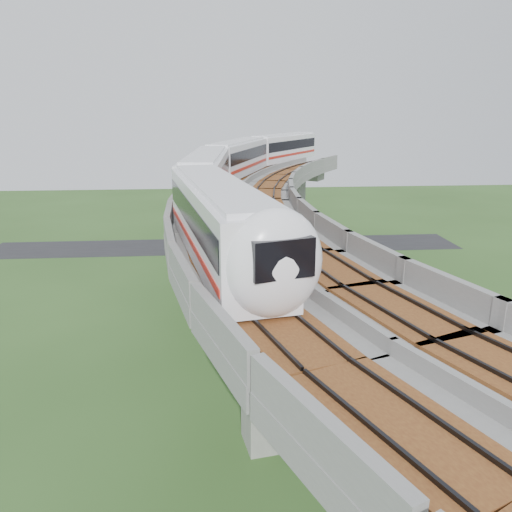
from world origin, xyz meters
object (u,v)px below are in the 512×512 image
object	(u,v)px
car_white	(473,369)
car_dark	(398,297)
car_red	(479,392)
metro_train	(247,167)

from	to	relation	value
car_white	car_dark	bearing A→B (deg)	50.15
car_white	car_dark	size ratio (longest dim) A/B	0.71
car_white	car_red	size ratio (longest dim) A/B	0.83
metro_train	car_white	xyz separation A→B (m)	(13.95, -15.84, -11.71)
car_white	car_red	xyz separation A→B (m)	(-1.04, -2.79, 0.09)
car_dark	car_white	bearing A→B (deg)	159.52
metro_train	car_dark	world-z (taller)	metro_train
metro_train	car_white	distance (m)	24.14
car_red	metro_train	bearing A→B (deg)	166.43
metro_train	car_white	size ratio (longest dim) A/B	18.38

